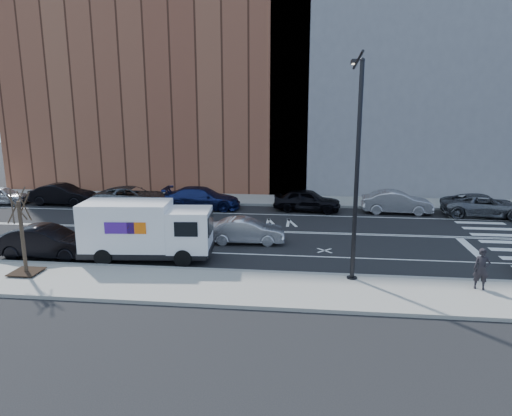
% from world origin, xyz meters
% --- Properties ---
extents(ground, '(120.00, 120.00, 0.00)m').
position_xyz_m(ground, '(0.00, 0.00, 0.00)').
color(ground, black).
rests_on(ground, ground).
extents(sidewalk_near, '(44.00, 3.60, 0.15)m').
position_xyz_m(sidewalk_near, '(0.00, -8.80, 0.07)').
color(sidewalk_near, gray).
rests_on(sidewalk_near, ground).
extents(sidewalk_far, '(44.00, 3.60, 0.15)m').
position_xyz_m(sidewalk_far, '(0.00, 8.80, 0.07)').
color(sidewalk_far, gray).
rests_on(sidewalk_far, ground).
extents(curb_near, '(44.00, 0.25, 0.17)m').
position_xyz_m(curb_near, '(0.00, -7.00, 0.08)').
color(curb_near, gray).
rests_on(curb_near, ground).
extents(curb_far, '(44.00, 0.25, 0.17)m').
position_xyz_m(curb_far, '(0.00, 7.00, 0.08)').
color(curb_far, gray).
rests_on(curb_far, ground).
extents(crosswalk, '(3.00, 14.00, 0.01)m').
position_xyz_m(crosswalk, '(16.00, 0.00, 0.00)').
color(crosswalk, white).
rests_on(crosswalk, ground).
extents(road_markings, '(40.00, 8.60, 0.01)m').
position_xyz_m(road_markings, '(0.00, 0.00, 0.00)').
color(road_markings, white).
rests_on(road_markings, ground).
extents(bldg_brick, '(26.00, 10.00, 22.00)m').
position_xyz_m(bldg_brick, '(-8.00, 15.60, 11.00)').
color(bldg_brick, brown).
rests_on(bldg_brick, ground).
extents(bldg_concrete, '(20.00, 10.00, 26.00)m').
position_xyz_m(bldg_concrete, '(12.00, 15.60, 13.00)').
color(bldg_concrete, slate).
rests_on(bldg_concrete, ground).
extents(streetlight, '(0.44, 4.02, 9.34)m').
position_xyz_m(streetlight, '(7.00, -6.91, 5.08)').
color(streetlight, black).
rests_on(streetlight, ground).
extents(street_tree, '(1.20, 1.20, 3.75)m').
position_xyz_m(street_tree, '(-7.00, -8.40, 1.45)').
color(street_tree, black).
rests_on(street_tree, ground).
extents(fedex_van, '(6.34, 2.64, 2.83)m').
position_xyz_m(fedex_van, '(-2.58, -5.60, 1.48)').
color(fedex_van, black).
rests_on(fedex_van, ground).
extents(far_parked_a, '(3.98, 1.73, 1.33)m').
position_xyz_m(far_parked_a, '(-17.76, 5.50, 0.67)').
color(far_parked_a, '#B2B2B7').
rests_on(far_parked_a, ground).
extents(far_parked_b, '(4.79, 1.88, 1.55)m').
position_xyz_m(far_parked_b, '(-13.09, 5.76, 0.78)').
color(far_parked_b, black).
rests_on(far_parked_b, ground).
extents(far_parked_c, '(5.50, 2.67, 1.51)m').
position_xyz_m(far_parked_c, '(-7.64, 5.57, 0.75)').
color(far_parked_c, '#54575C').
rests_on(far_parked_c, ground).
extents(far_parked_d, '(5.46, 2.27, 1.58)m').
position_xyz_m(far_parked_d, '(-2.40, 5.49, 0.79)').
color(far_parked_d, navy).
rests_on(far_parked_d, ground).
extents(far_parked_e, '(4.81, 2.36, 1.58)m').
position_xyz_m(far_parked_e, '(5.08, 5.65, 0.79)').
color(far_parked_e, black).
rests_on(far_parked_e, ground).
extents(far_parked_f, '(4.74, 1.77, 1.55)m').
position_xyz_m(far_parked_f, '(11.20, 5.67, 0.77)').
color(far_parked_f, '#A2A1A6').
rests_on(far_parked_f, ground).
extents(far_parked_g, '(5.52, 2.84, 1.49)m').
position_xyz_m(far_parked_g, '(16.80, 5.34, 0.75)').
color(far_parked_g, '#54575C').
rests_on(far_parked_g, ground).
extents(driving_sedan, '(4.17, 1.66, 1.35)m').
position_xyz_m(driving_sedan, '(1.84, -2.37, 0.67)').
color(driving_sedan, silver).
rests_on(driving_sedan, ground).
extents(near_parked_rear_a, '(4.74, 1.72, 1.55)m').
position_xyz_m(near_parked_rear_a, '(-7.50, -5.84, 0.78)').
color(near_parked_rear_a, black).
rests_on(near_parked_rear_a, ground).
extents(pedestrian, '(0.68, 0.53, 1.66)m').
position_xyz_m(pedestrian, '(11.95, -7.98, 0.98)').
color(pedestrian, black).
rests_on(pedestrian, sidewalk_near).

